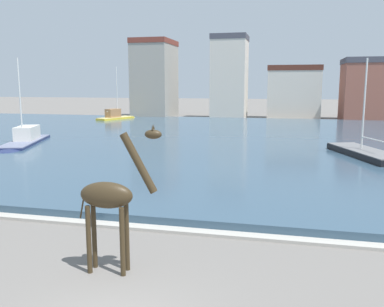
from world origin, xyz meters
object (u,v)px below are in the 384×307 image
at_px(sailboat_navy, 24,142).
at_px(mooring_bollard, 92,220).
at_px(sailboat_yellow, 117,118).
at_px(sailboat_black, 359,154).
at_px(giraffe_statue, 111,198).

bearing_deg(sailboat_navy, mooring_bollard, -48.52).
distance_m(sailboat_navy, sailboat_yellow, 25.42).
xyz_separation_m(sailboat_black, sailboat_yellow, (-28.99, 24.43, 0.17)).
relative_size(giraffe_statue, mooring_bollard, 8.55).
xyz_separation_m(sailboat_yellow, mooring_bollard, (16.91, -41.55, -0.37)).
relative_size(sailboat_navy, mooring_bollard, 19.58).
bearing_deg(sailboat_navy, sailboat_black, 1.87).
height_order(giraffe_statue, mooring_bollard, giraffe_statue).
xyz_separation_m(sailboat_navy, sailboat_yellow, (-2.53, 25.29, 0.05)).
xyz_separation_m(sailboat_navy, mooring_bollard, (14.38, -16.26, -0.32)).
height_order(sailboat_black, sailboat_yellow, sailboat_yellow).
bearing_deg(sailboat_yellow, mooring_bollard, -67.86).
bearing_deg(sailboat_navy, sailboat_yellow, 95.71).
bearing_deg(mooring_bollard, giraffe_statue, -55.29).
height_order(sailboat_yellow, mooring_bollard, sailboat_yellow).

